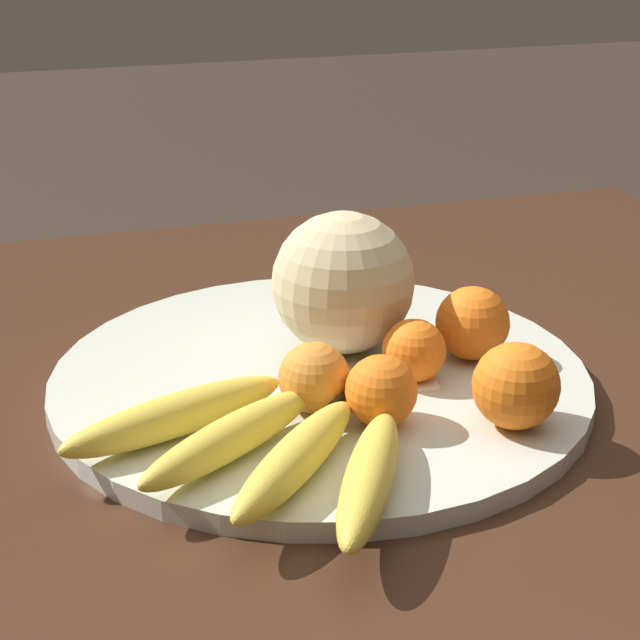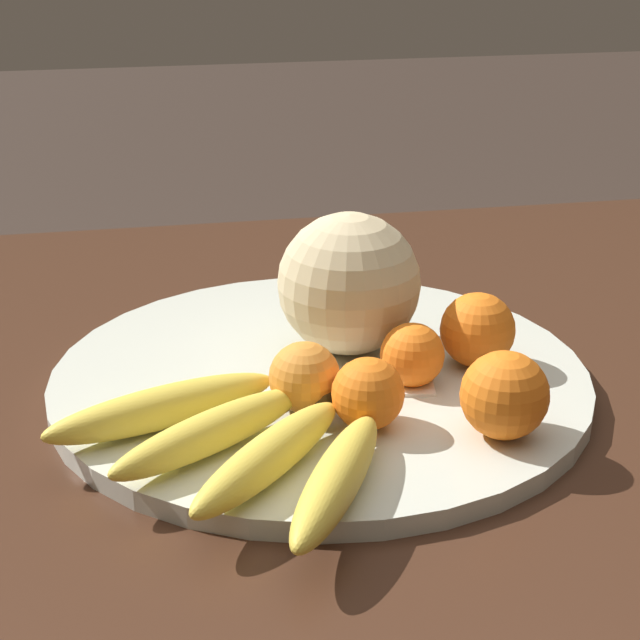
{
  "view_description": "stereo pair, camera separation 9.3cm",
  "coord_description": "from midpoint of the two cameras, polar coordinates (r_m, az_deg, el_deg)",
  "views": [
    {
      "loc": [
        0.2,
        0.87,
        1.15
      ],
      "look_at": [
        -0.05,
        0.05,
        0.78
      ],
      "focal_mm": 60.0,
      "sensor_mm": 36.0,
      "label": 1
    },
    {
      "loc": [
        0.11,
        0.89,
        1.15
      ],
      "look_at": [
        -0.05,
        0.05,
        0.78
      ],
      "focal_mm": 60.0,
      "sensor_mm": 36.0,
      "label": 2
    }
  ],
  "objects": [
    {
      "name": "orange_front_left",
      "position": [
        0.85,
        7.36,
        -3.58
      ],
      "size": [
        0.07,
        0.07,
        0.07
      ],
      "color": "orange",
      "rests_on": "fruit_bowl"
    },
    {
      "name": "orange_back_right",
      "position": [
        0.85,
        0.16,
        -3.88
      ],
      "size": [
        0.06,
        0.06,
        0.06
      ],
      "color": "orange",
      "rests_on": "fruit_bowl"
    },
    {
      "name": "banana_bunch",
      "position": [
        0.8,
        -6.33,
        -6.7
      ],
      "size": [
        0.27,
        0.27,
        0.03
      ],
      "rotation": [
        0.0,
        0.0,
        7.0
      ],
      "color": "#473819",
      "rests_on": "fruit_bowl"
    },
    {
      "name": "orange_back_left",
      "position": [
        0.87,
        -3.37,
        -3.16
      ],
      "size": [
        0.06,
        0.06,
        0.06
      ],
      "color": "orange",
      "rests_on": "fruit_bowl"
    },
    {
      "name": "produce_tag",
      "position": [
        0.93,
        0.58,
        -3.5
      ],
      "size": [
        0.1,
        0.05,
        0.0
      ],
      "rotation": [
        0.0,
        0.0,
        -0.18
      ],
      "color": "white",
      "rests_on": "fruit_bowl"
    },
    {
      "name": "fruit_bowl",
      "position": [
        0.96,
        -2.79,
        -3.24
      ],
      "size": [
        0.48,
        0.48,
        0.02
      ],
      "color": "beige",
      "rests_on": "kitchen_table"
    },
    {
      "name": "kitchen_table",
      "position": [
        1.04,
        -5.99,
        -7.76
      ],
      "size": [
        1.3,
        0.91,
        0.72
      ],
      "color": "#3D2316",
      "rests_on": "ground_plane"
    },
    {
      "name": "orange_mid_center",
      "position": [
        0.97,
        5.43,
        -0.23
      ],
      "size": [
        0.07,
        0.07,
        0.07
      ],
      "color": "orange",
      "rests_on": "fruit_bowl"
    },
    {
      "name": "melon",
      "position": [
        0.97,
        -1.51,
        1.95
      ],
      "size": [
        0.13,
        0.13,
        0.13
      ],
      "color": "beige",
      "rests_on": "fruit_bowl"
    },
    {
      "name": "orange_front_right",
      "position": [
        0.93,
        2.18,
        -1.71
      ],
      "size": [
        0.06,
        0.06,
        0.06
      ],
      "color": "orange",
      "rests_on": "fruit_bowl"
    }
  ]
}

